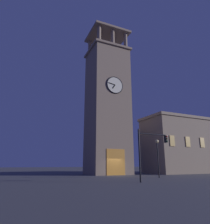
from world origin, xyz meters
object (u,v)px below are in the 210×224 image
Objects in this scene: traffic_signal_near at (149,146)px; clocktower at (107,106)px; adjacent_wing_building at (194,146)px; street_lamp at (157,151)px.

clocktower is at bearing -99.07° from traffic_signal_near.
adjacent_wing_building is 18.88m from street_lamp.
traffic_signal_near is at bearing 32.69° from adjacent_wing_building.
clocktower is at bearing -4.92° from adjacent_wing_building.
adjacent_wing_building reaches higher than traffic_signal_near.
street_lamp is at bearing -135.37° from traffic_signal_near.
street_lamp is at bearing 101.95° from clocktower.
clocktower reaches higher than street_lamp.
traffic_signal_near is 1.05× the size of street_lamp.
street_lamp is (16.50, 8.97, -1.93)m from adjacent_wing_building.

